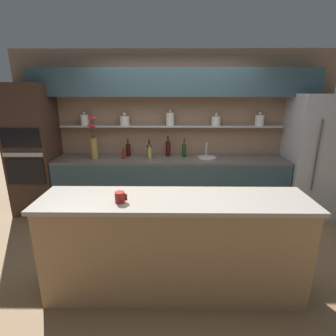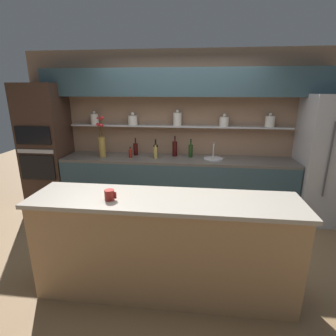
# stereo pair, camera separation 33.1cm
# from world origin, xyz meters

# --- Properties ---
(ground_plane) EXTENTS (12.00, 12.00, 0.00)m
(ground_plane) POSITION_xyz_m (0.00, 0.00, 0.00)
(ground_plane) COLOR olive
(back_wall_unit) EXTENTS (5.20, 0.44, 2.60)m
(back_wall_unit) POSITION_xyz_m (-0.00, 1.53, 1.55)
(back_wall_unit) COLOR #937056
(back_wall_unit) RESTS_ON ground_plane
(back_counter_unit) EXTENTS (3.71, 0.62, 0.92)m
(back_counter_unit) POSITION_xyz_m (-0.04, 1.24, 0.46)
(back_counter_unit) COLOR #334C56
(back_counter_unit) RESTS_ON ground_plane
(island_counter) EXTENTS (2.54, 0.61, 1.02)m
(island_counter) POSITION_xyz_m (0.00, -0.62, 0.51)
(island_counter) COLOR tan
(island_counter) RESTS_ON ground_plane
(refrigerator) EXTENTS (0.77, 0.73, 1.93)m
(refrigerator) POSITION_xyz_m (2.22, 1.20, 0.96)
(refrigerator) COLOR #B7B7BC
(refrigerator) RESTS_ON ground_plane
(oven_tower) EXTENTS (0.69, 0.64, 2.09)m
(oven_tower) POSITION_xyz_m (-2.26, 1.24, 1.04)
(oven_tower) COLOR #3D281E
(oven_tower) RESTS_ON ground_plane
(flower_vase) EXTENTS (0.15, 0.16, 0.67)m
(flower_vase) POSITION_xyz_m (-1.26, 1.19, 1.15)
(flower_vase) COLOR olive
(flower_vase) RESTS_ON back_counter_unit
(sink_fixture) EXTENTS (0.30, 0.30, 0.25)m
(sink_fixture) POSITION_xyz_m (0.55, 1.25, 0.94)
(sink_fixture) COLOR #B7B7BC
(sink_fixture) RESTS_ON back_counter_unit
(bottle_wine_0) EXTENTS (0.07, 0.07, 0.30)m
(bottle_wine_0) POSITION_xyz_m (-0.39, 1.29, 1.03)
(bottle_wine_0) COLOR black
(bottle_wine_0) RESTS_ON back_counter_unit
(bottle_wine_1) EXTENTS (0.08, 0.08, 0.29)m
(bottle_wine_1) POSITION_xyz_m (-0.75, 1.38, 1.03)
(bottle_wine_1) COLOR #380C0C
(bottle_wine_1) RESTS_ON back_counter_unit
(bottle_wine_2) EXTENTS (0.08, 0.08, 0.34)m
(bottle_wine_2) POSITION_xyz_m (-0.08, 1.39, 1.05)
(bottle_wine_2) COLOR #380C0C
(bottle_wine_2) RESTS_ON back_counter_unit
(bottle_wine_3) EXTENTS (0.07, 0.07, 0.30)m
(bottle_wine_3) POSITION_xyz_m (0.18, 1.35, 1.03)
(bottle_wine_3) COLOR #193814
(bottle_wine_3) RESTS_ON back_counter_unit
(bottle_spirit_4) EXTENTS (0.07, 0.07, 0.24)m
(bottle_spirit_4) POSITION_xyz_m (-0.38, 1.20, 1.02)
(bottle_spirit_4) COLOR tan
(bottle_spirit_4) RESTS_ON back_counter_unit
(bottle_sauce_5) EXTENTS (0.06, 0.06, 0.17)m
(bottle_sauce_5) POSITION_xyz_m (-0.79, 1.21, 0.99)
(bottle_sauce_5) COLOR maroon
(bottle_sauce_5) RESTS_ON back_counter_unit
(coffee_mug) EXTENTS (0.11, 0.09, 0.10)m
(coffee_mug) POSITION_xyz_m (-0.49, -0.72, 1.07)
(coffee_mug) COLOR maroon
(coffee_mug) RESTS_ON island_counter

